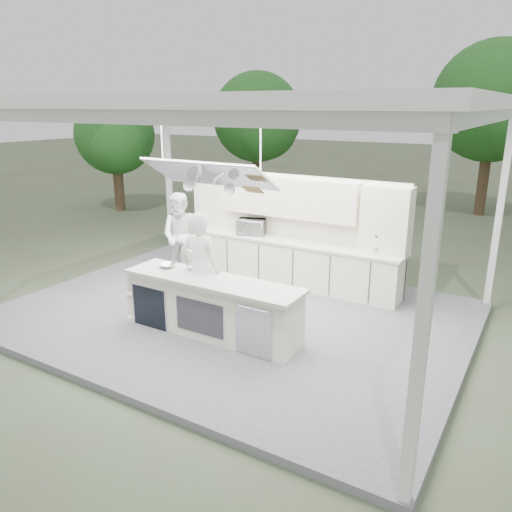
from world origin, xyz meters
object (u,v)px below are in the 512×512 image
Objects in this scene: demo_island at (211,306)px; back_counter at (283,260)px; head_chef at (201,270)px; sous_chef at (182,236)px.

demo_island and back_counter have the same top height.
head_chef is at bearing 148.77° from demo_island.
back_counter is 2.57× the size of head_chef.
demo_island is 1.67× the size of sous_chef.
back_counter is at bearing -97.00° from head_chef.
demo_island is 0.66m from head_chef.
back_counter is 2.66m from head_chef.
demo_island is at bearing -64.80° from sous_chef.
demo_island is at bearing 145.52° from head_chef.
back_counter is 2.74× the size of sous_chef.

